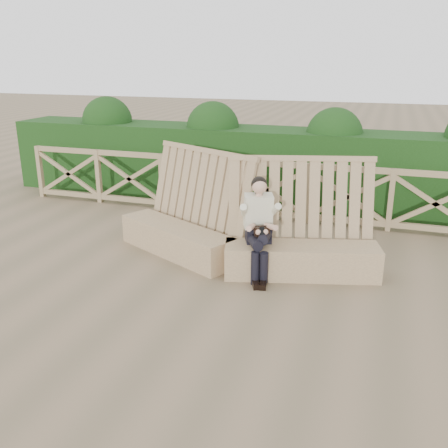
% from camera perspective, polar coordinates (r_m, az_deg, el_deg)
% --- Properties ---
extents(ground, '(60.00, 60.00, 0.00)m').
position_cam_1_polar(ground, '(6.26, -2.72, -8.78)').
color(ground, brown).
rests_on(ground, ground).
extents(bench, '(4.06, 1.62, 1.58)m').
position_cam_1_polar(bench, '(7.24, 1.62, -1.46)').
color(bench, '#83654A').
rests_on(bench, ground).
extents(woman, '(0.53, 0.86, 1.36)m').
position_cam_1_polar(woman, '(6.75, 4.01, 0.05)').
color(woman, black).
rests_on(woman, ground).
extents(guardrail, '(10.10, 0.09, 1.10)m').
position_cam_1_polar(guardrail, '(9.21, 5.06, 3.89)').
color(guardrail, olive).
rests_on(guardrail, ground).
extents(hedge, '(12.00, 1.20, 1.50)m').
position_cam_1_polar(hedge, '(10.31, 6.67, 6.53)').
color(hedge, black).
rests_on(hedge, ground).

